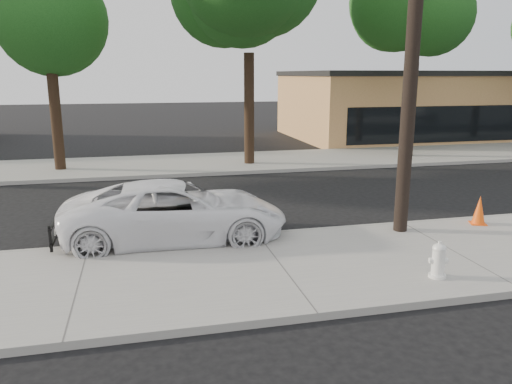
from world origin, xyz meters
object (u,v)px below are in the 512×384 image
fire_hydrant (438,261)px  traffic_cone (479,210)px  utility_pole (413,44)px  police_cruiser (176,212)px

fire_hydrant → traffic_cone: (3.09, 2.93, 0.04)m
utility_pole → traffic_cone: 4.76m
police_cruiser → utility_pole: bearing=-97.2°
fire_hydrant → police_cruiser: bearing=155.4°
utility_pole → police_cruiser: bearing=170.8°
police_cruiser → fire_hydrant: police_cruiser is taller
traffic_cone → utility_pole: bearing=-179.4°
police_cruiser → traffic_cone: size_ratio=7.06×
utility_pole → fire_hydrant: bearing=-105.6°
police_cruiser → fire_hydrant: 6.09m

